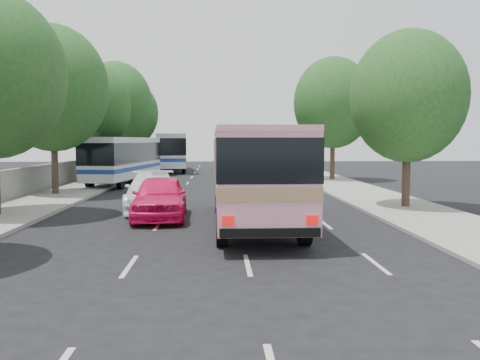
{
  "coord_description": "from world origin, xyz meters",
  "views": [
    {
      "loc": [
        0.27,
        -14.31,
        3.08
      ],
      "look_at": [
        1.09,
        4.48,
        1.6
      ],
      "focal_mm": 38.0,
      "sensor_mm": 36.0,
      "label": 1
    }
  ],
  "objects": [
    {
      "name": "sidewalk_left",
      "position": [
        -8.5,
        20.0,
        0.07
      ],
      "size": [
        4.0,
        90.0,
        0.15
      ],
      "primitive_type": "cube",
      "color": "#9E998E",
      "rests_on": "ground"
    },
    {
      "name": "taxi_roof_sign",
      "position": [
        -2.0,
        5.57,
        1.8
      ],
      "size": [
        0.56,
        0.2,
        0.18
      ],
      "primitive_type": "cube",
      "rotation": [
        0.0,
        0.0,
        0.04
      ],
      "color": "silver",
      "rests_on": "pink_taxi"
    },
    {
      "name": "pink_bus",
      "position": [
        1.55,
        3.97,
        2.16
      ],
      "size": [
        2.88,
        10.91,
        3.47
      ],
      "rotation": [
        0.0,
        0.0,
        0.01
      ],
      "color": "pink",
      "rests_on": "ground"
    },
    {
      "name": "pink_taxi",
      "position": [
        -2.0,
        5.57,
        0.85
      ],
      "size": [
        2.23,
        5.09,
        1.71
      ],
      "primitive_type": "imported",
      "rotation": [
        0.0,
        0.0,
        0.04
      ],
      "color": "#FF1666",
      "rests_on": "ground"
    },
    {
      "name": "tour_coach_front",
      "position": [
        -6.3,
        21.67,
        1.97
      ],
      "size": [
        3.85,
        11.16,
        3.27
      ],
      "rotation": [
        0.0,
        0.0,
        -0.14
      ],
      "color": "silver",
      "rests_on": "ground"
    },
    {
      "name": "low_wall",
      "position": [
        -10.3,
        20.0,
        0.9
      ],
      "size": [
        0.3,
        90.0,
        1.5
      ],
      "primitive_type": "cube",
      "color": "#9E998E",
      "rests_on": "sidewalk_left"
    },
    {
      "name": "tree_right_far",
      "position": [
        9.08,
        23.94,
        6.12
      ],
      "size": [
        6.0,
        6.0,
        9.35
      ],
      "color": "#38281E",
      "rests_on": "ground"
    },
    {
      "name": "tour_coach_rear",
      "position": [
        -4.5,
        36.56,
        2.21
      ],
      "size": [
        3.98,
        12.49,
        3.67
      ],
      "rotation": [
        0.0,
        0.0,
        0.11
      ],
      "color": "silver",
      "rests_on": "ground"
    },
    {
      "name": "ground",
      "position": [
        0.0,
        0.0,
        0.0
      ],
      "size": [
        120.0,
        120.0,
        0.0
      ],
      "primitive_type": "plane",
      "color": "black",
      "rests_on": "ground"
    },
    {
      "name": "tree_right_near",
      "position": [
        8.78,
        7.94,
        5.2
      ],
      "size": [
        5.1,
        5.1,
        7.95
      ],
      "color": "#38281E",
      "rests_on": "ground"
    },
    {
      "name": "tree_left_f",
      "position": [
        -8.62,
        37.94,
        6.0
      ],
      "size": [
        5.88,
        5.88,
        9.16
      ],
      "color": "#38281E",
      "rests_on": "ground"
    },
    {
      "name": "white_pickup",
      "position": [
        -2.6,
        8.0,
        0.83
      ],
      "size": [
        2.94,
        5.92,
        1.65
      ],
      "primitive_type": "imported",
      "rotation": [
        0.0,
        0.0,
        0.11
      ],
      "color": "white",
      "rests_on": "ground"
    },
    {
      "name": "tree_left_e",
      "position": [
        -8.42,
        29.94,
        6.43
      ],
      "size": [
        6.3,
        6.3,
        9.82
      ],
      "color": "#38281E",
      "rests_on": "ground"
    },
    {
      "name": "tree_left_d",
      "position": [
        -8.52,
        21.94,
        5.63
      ],
      "size": [
        5.52,
        5.52,
        8.6
      ],
      "color": "#38281E",
      "rests_on": "ground"
    },
    {
      "name": "tree_left_c",
      "position": [
        -8.62,
        13.94,
        6.12
      ],
      "size": [
        6.0,
        6.0,
        9.35
      ],
      "color": "#38281E",
      "rests_on": "ground"
    },
    {
      "name": "sidewalk_right",
      "position": [
        8.5,
        20.0,
        0.06
      ],
      "size": [
        4.0,
        90.0,
        0.12
      ],
      "primitive_type": "cube",
      "color": "#9E998E",
      "rests_on": "ground"
    }
  ]
}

